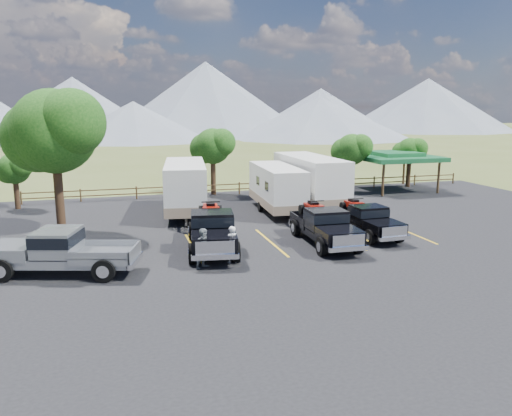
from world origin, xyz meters
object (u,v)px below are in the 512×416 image
object	(u,v)px
trailer_center	(277,188)
pickup_silver	(62,251)
trailer_right	(310,181)
rig_center	(324,225)
trailer_left	(185,188)
pavilion	(395,157)
rig_right	(366,219)
tree_big_nw	(53,131)
person_b	(204,248)
rig_left	(212,229)
person_a	(232,245)

from	to	relation	value
trailer_center	pickup_silver	xyz separation A→B (m)	(-12.50, -9.42, -0.60)
trailer_right	pickup_silver	xyz separation A→B (m)	(-15.19, -10.33, -0.85)
rig_center	pickup_silver	xyz separation A→B (m)	(-12.36, -1.42, 0.02)
trailer_left	pickup_silver	xyz separation A→B (m)	(-6.61, -10.38, -0.76)
pickup_silver	pavilion	bearing A→B (deg)	138.06
rig_center	rig_right	world-z (taller)	rig_center
tree_big_nw	rig_right	world-z (taller)	tree_big_nw
rig_right	trailer_center	bearing A→B (deg)	109.81
pickup_silver	person_b	distance (m)	5.86
pickup_silver	rig_right	bearing A→B (deg)	115.13
rig_right	trailer_right	world-z (taller)	trailer_right
rig_right	trailer_center	size ratio (longest dim) A/B	0.63
pavilion	rig_left	size ratio (longest dim) A/B	0.93
pavilion	person_b	bearing A→B (deg)	-139.64
trailer_right	person_a	bearing A→B (deg)	-126.86
pavilion	rig_left	xyz separation A→B (m)	(-18.14, -13.42, -1.71)
pickup_silver	person_b	size ratio (longest dim) A/B	3.79
rig_right	trailer_right	size ratio (longest dim) A/B	0.55
rig_left	person_a	bearing A→B (deg)	-71.52
rig_left	pickup_silver	world-z (taller)	rig_left
trailer_center	person_b	xyz separation A→B (m)	(-6.70, -10.26, -0.71)
trailer_left	rig_center	bearing A→B (deg)	-49.33
pavilion	rig_left	bearing A→B (deg)	-143.51
rig_center	trailer_left	xyz separation A→B (m)	(-5.75, 8.96, 0.78)
rig_right	person_a	distance (m)	8.64
pavilion	trailer_right	xyz separation A→B (m)	(-9.63, -5.00, -0.91)
tree_big_nw	pickup_silver	xyz separation A→B (m)	(0.72, -7.36, -4.57)
trailer_right	pickup_silver	bearing A→B (deg)	-145.82
rig_left	rig_right	size ratio (longest dim) A/B	1.21
rig_center	trailer_left	size ratio (longest dim) A/B	0.63
trailer_center	trailer_right	distance (m)	2.85
person_a	rig_right	bearing A→B (deg)	-176.82
rig_right	trailer_right	xyz separation A→B (m)	(-0.06, 7.98, 0.95)
trailer_center	trailer_left	bearing A→B (deg)	174.37
rig_right	pavilion	bearing A→B (deg)	52.18
tree_big_nw	person_b	xyz separation A→B (m)	(6.52, -8.19, -4.68)
person_b	rig_left	bearing A→B (deg)	35.88
rig_center	trailer_right	distance (m)	9.40
tree_big_nw	pickup_silver	bearing A→B (deg)	-84.38
trailer_center	person_b	distance (m)	12.28
pavilion	person_a	distance (m)	23.84
trailer_right	trailer_center	bearing A→B (deg)	-161.35
person_a	person_b	world-z (taller)	person_b
trailer_center	rig_left	bearing A→B (deg)	-124.21
trailer_center	trailer_right	xyz separation A→B (m)	(2.69, 0.91, 0.25)
rig_right	trailer_left	world-z (taller)	trailer_left
pavilion	trailer_center	xyz separation A→B (m)	(-12.32, -5.91, -1.16)
rig_left	person_a	world-z (taller)	rig_left
rig_right	trailer_center	xyz separation A→B (m)	(-2.75, 7.07, 0.71)
pavilion	tree_big_nw	bearing A→B (deg)	-162.66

